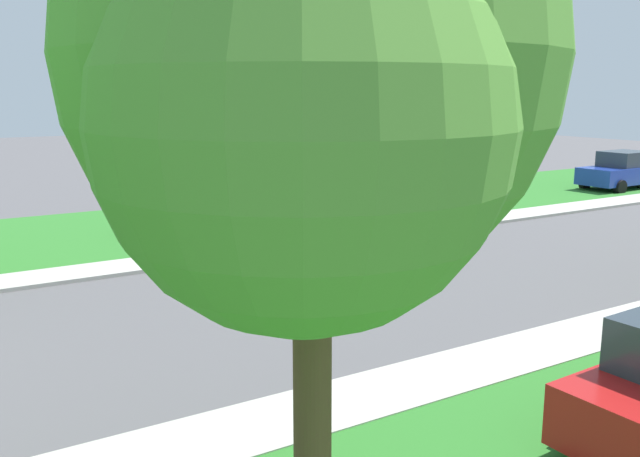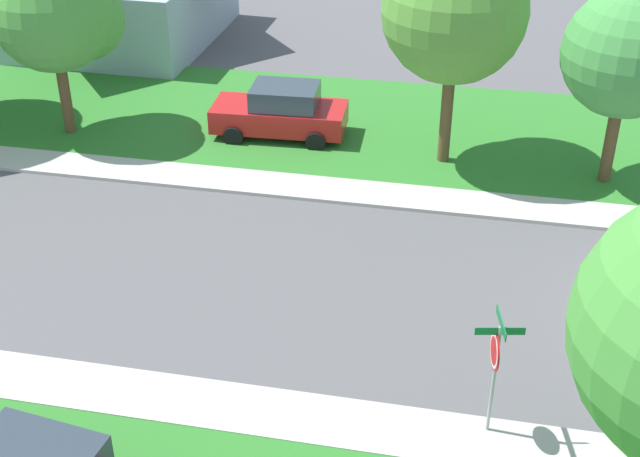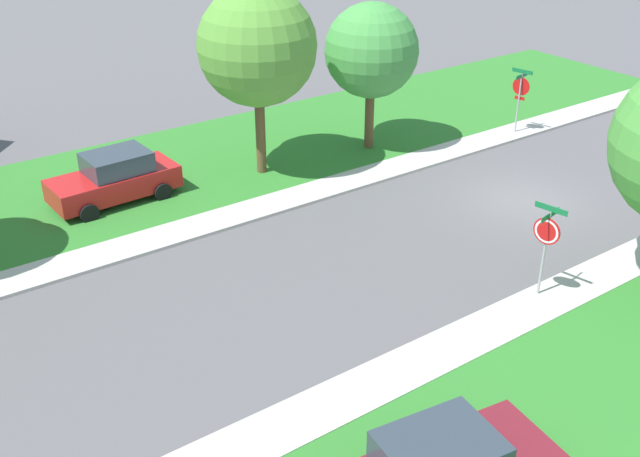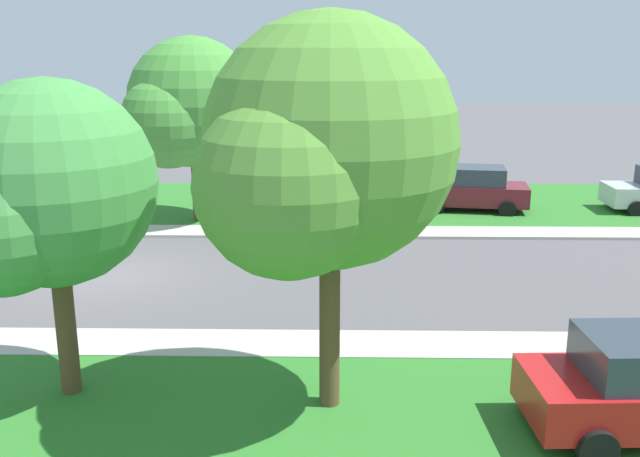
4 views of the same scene
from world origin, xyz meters
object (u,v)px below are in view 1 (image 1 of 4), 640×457
(car_maroon_driveway_right, at_px, (215,203))
(tree_corner_large, at_px, (310,73))
(car_silver_across_road, at_px, (397,187))
(car_blue_near_corner, at_px, (622,171))

(car_maroon_driveway_right, xyz_separation_m, tree_corner_large, (15.66, -5.63, 3.75))
(car_silver_across_road, relative_size, car_maroon_driveway_right, 0.96)
(car_silver_across_road, xyz_separation_m, car_maroon_driveway_right, (-0.08, -7.40, 0.00))
(car_silver_across_road, xyz_separation_m, car_blue_near_corner, (1.08, 12.10, 0.00))
(car_silver_across_road, relative_size, car_blue_near_corner, 0.99)
(car_maroon_driveway_right, relative_size, tree_corner_large, 0.66)
(car_blue_near_corner, height_order, car_maroon_driveway_right, same)
(car_maroon_driveway_right, bearing_deg, car_silver_across_road, 89.40)
(car_silver_across_road, bearing_deg, tree_corner_large, -39.88)
(car_blue_near_corner, xyz_separation_m, tree_corner_large, (14.51, -25.13, 3.75))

